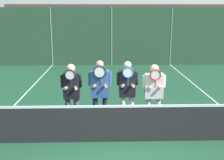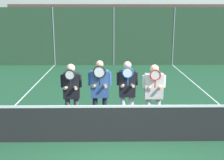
{
  "view_description": "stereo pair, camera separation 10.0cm",
  "coord_description": "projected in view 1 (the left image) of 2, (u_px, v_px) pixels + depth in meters",
  "views": [
    {
      "loc": [
        -0.41,
        -6.16,
        3.04
      ],
      "look_at": [
        -0.21,
        1.02,
        1.27
      ],
      "focal_mm": 45.0,
      "sensor_mm": 36.0,
      "label": 1
    },
    {
      "loc": [
        -0.31,
        -6.16,
        3.04
      ],
      "look_at": [
        -0.21,
        1.02,
        1.27
      ],
      "focal_mm": 45.0,
      "sensor_mm": 36.0,
      "label": 2
    }
  ],
  "objects": [
    {
      "name": "tennis_net",
      "position": [
        122.0,
        123.0,
        6.6
      ],
      "size": [
        9.16,
        0.09,
        1.02
      ],
      "color": "gray",
      "rests_on": "ground_plane"
    },
    {
      "name": "car_far_left",
      "position": [
        38.0,
        43.0,
        19.22
      ],
      "size": [
        4.77,
        2.0,
        1.75
      ],
      "color": "#285638",
      "rests_on": "ground_plane"
    },
    {
      "name": "car_center",
      "position": [
        184.0,
        42.0,
        19.17
      ],
      "size": [
        4.75,
        1.95,
        1.87
      ],
      "color": "#285638",
      "rests_on": "ground_plane"
    },
    {
      "name": "ground_plane",
      "position": [
        122.0,
        141.0,
        6.72
      ],
      "size": [
        120.0,
        120.0,
        0.0
      ],
      "primitive_type": "plane",
      "color": "#1E4C2D"
    },
    {
      "name": "player_leftmost",
      "position": [
        71.0,
        91.0,
        7.22
      ],
      "size": [
        0.54,
        0.34,
        1.74
      ],
      "color": "#56565B",
      "rests_on": "ground_plane"
    },
    {
      "name": "hill_distant",
      "position": [
        106.0,
        27.0,
        54.01
      ],
      "size": [
        94.24,
        52.36,
        18.32
      ],
      "color": "gray",
      "rests_on": "ground_plane"
    },
    {
      "name": "car_left_of_center",
      "position": [
        111.0,
        43.0,
        19.09
      ],
      "size": [
        4.4,
        2.03,
        1.7
      ],
      "color": "black",
      "rests_on": "ground_plane"
    },
    {
      "name": "court_line_left_sideline",
      "position": [
        17.0,
        103.0,
        9.53
      ],
      "size": [
        0.05,
        16.0,
        0.01
      ],
      "primitive_type": "cube",
      "color": "white",
      "rests_on": "ground_plane"
    },
    {
      "name": "fence_back",
      "position": [
        112.0,
        37.0,
        15.77
      ],
      "size": [
        20.28,
        0.06,
        3.23
      ],
      "color": "gray",
      "rests_on": "ground_plane"
    },
    {
      "name": "court_line_right_sideline",
      "position": [
        215.0,
        101.0,
        9.72
      ],
      "size": [
        0.05,
        16.0,
        0.01
      ],
      "primitive_type": "cube",
      "color": "white",
      "rests_on": "ground_plane"
    },
    {
      "name": "clubhouse_building",
      "position": [
        132.0,
        26.0,
        24.22
      ],
      "size": [
        19.68,
        5.5,
        3.53
      ],
      "color": "beige",
      "rests_on": "ground_plane"
    },
    {
      "name": "player_rightmost",
      "position": [
        154.0,
        90.0,
        7.29
      ],
      "size": [
        0.61,
        0.34,
        1.72
      ],
      "color": "white",
      "rests_on": "ground_plane"
    },
    {
      "name": "player_center_left",
      "position": [
        100.0,
        90.0,
        7.18
      ],
      "size": [
        0.59,
        0.34,
        1.84
      ],
      "color": "#232838",
      "rests_on": "ground_plane"
    },
    {
      "name": "player_center_right",
      "position": [
        127.0,
        89.0,
        7.32
      ],
      "size": [
        0.55,
        0.34,
        1.79
      ],
      "color": "white",
      "rests_on": "ground_plane"
    }
  ]
}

